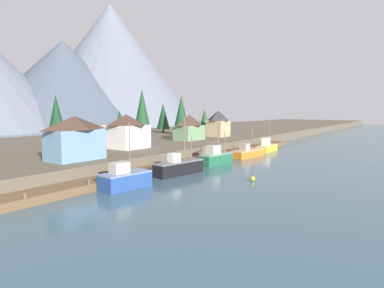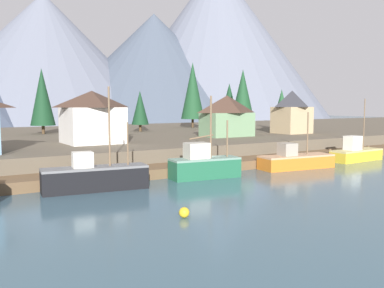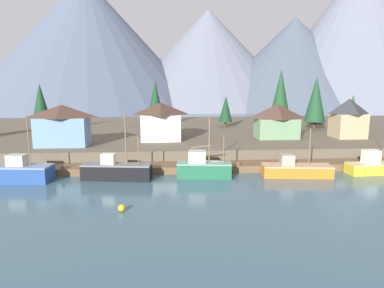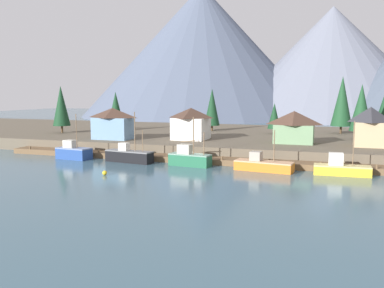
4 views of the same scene
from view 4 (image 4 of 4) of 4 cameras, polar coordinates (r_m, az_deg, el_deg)
ground_plane at (r=89.20m, az=5.06°, el=-1.10°), size 400.00×400.00×1.00m
dock at (r=71.93m, az=1.50°, el=-2.24°), size 80.00×4.00×1.60m
shoreline_bank at (r=100.56m, az=6.77°, el=0.81°), size 400.00×56.00×2.50m
mountain_west_peak at (r=227.90m, az=1.36°, el=12.80°), size 129.23×129.23×69.74m
mountain_central_peak at (r=221.12m, az=18.95°, el=10.74°), size 109.32×109.32×55.40m
fishing_boat_blue at (r=79.19m, az=-16.25°, el=-1.11°), size 6.81×3.63×8.44m
fishing_boat_black at (r=73.23m, az=-8.83°, el=-1.63°), size 9.18×3.44×8.97m
fishing_boat_green at (r=68.72m, az=-0.38°, el=-1.98°), size 7.38×3.20×8.29m
fishing_boat_orange at (r=65.31m, az=9.93°, el=-2.91°), size 9.37×3.88×6.53m
fishing_boat_yellow at (r=64.95m, az=20.14°, el=-3.22°), size 8.24×2.88×8.18m
house_tan at (r=81.02m, az=23.66°, el=2.29°), size 5.65×5.11×7.27m
house_blue at (r=87.91m, az=-11.01°, el=2.86°), size 8.32×4.97×6.63m
house_green at (r=81.42m, az=14.08°, el=2.34°), size 7.83×4.83×6.30m
house_white at (r=86.08m, az=-0.15°, el=2.91°), size 7.18×7.04×6.65m
conifer_near_left at (r=104.94m, az=25.25°, el=4.05°), size 4.39×4.39×9.58m
conifer_near_right at (r=99.84m, az=11.44°, el=3.87°), size 3.12×3.12×7.38m
conifer_mid_left at (r=92.87m, az=22.62°, el=4.72°), size 4.59×4.59×11.64m
conifer_mid_right at (r=106.17m, az=2.82°, el=5.19°), size 4.06×4.06×10.93m
conifer_back_left at (r=108.09m, az=-10.63°, el=4.96°), size 3.99×3.99×10.13m
conifer_centre at (r=105.13m, az=-17.85°, el=5.11°), size 4.20×4.20×11.56m
conifer_far_left at (r=105.05m, az=20.26°, el=5.64°), size 4.98×4.98×13.81m
channel_buoy at (r=62.46m, az=-12.13°, el=-3.97°), size 0.70×0.70×0.70m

